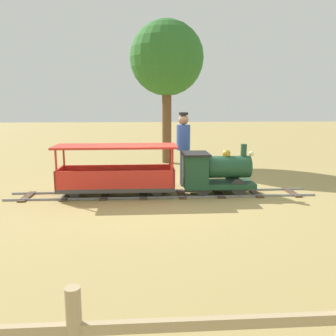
{
  "coord_description": "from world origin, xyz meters",
  "views": [
    {
      "loc": [
        6.8,
        -0.23,
        1.78
      ],
      "look_at": [
        0.0,
        0.23,
        0.55
      ],
      "focal_mm": 37.5,
      "sensor_mm": 36.0,
      "label": 1
    }
  ],
  "objects_px": {
    "passenger_car": "(117,175)",
    "conductor_person": "(183,143)",
    "locomotive": "(214,171)",
    "oak_tree_near": "(167,59)"
  },
  "relations": [
    {
      "from": "locomotive",
      "to": "passenger_car",
      "type": "bearing_deg",
      "value": -90.0
    },
    {
      "from": "locomotive",
      "to": "conductor_person",
      "type": "relative_size",
      "value": 0.89
    },
    {
      "from": "locomotive",
      "to": "conductor_person",
      "type": "height_order",
      "value": "conductor_person"
    },
    {
      "from": "passenger_car",
      "to": "oak_tree_near",
      "type": "distance_m",
      "value": 5.01
    },
    {
      "from": "passenger_car",
      "to": "conductor_person",
      "type": "xyz_separation_m",
      "value": [
        -0.84,
        1.41,
        0.53
      ]
    },
    {
      "from": "passenger_car",
      "to": "conductor_person",
      "type": "relative_size",
      "value": 1.45
    },
    {
      "from": "locomotive",
      "to": "oak_tree_near",
      "type": "height_order",
      "value": "oak_tree_near"
    },
    {
      "from": "oak_tree_near",
      "to": "passenger_car",
      "type": "bearing_deg",
      "value": -17.13
    },
    {
      "from": "passenger_car",
      "to": "conductor_person",
      "type": "height_order",
      "value": "conductor_person"
    },
    {
      "from": "locomotive",
      "to": "conductor_person",
      "type": "bearing_deg",
      "value": -148.04
    }
  ]
}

